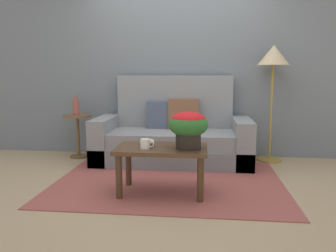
# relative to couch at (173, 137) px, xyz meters

# --- Properties ---
(ground_plane) EXTENTS (14.00, 14.00, 0.00)m
(ground_plane) POSITION_rel_couch_xyz_m (0.04, -0.90, -0.33)
(ground_plane) COLOR tan
(wall_back) EXTENTS (6.40, 0.12, 3.00)m
(wall_back) POSITION_rel_couch_xyz_m (0.04, 0.46, 1.17)
(wall_back) COLOR slate
(wall_back) RESTS_ON ground
(area_rug) EXTENTS (2.48, 1.83, 0.01)m
(area_rug) POSITION_rel_couch_xyz_m (0.04, -0.90, -0.33)
(area_rug) COLOR #994C47
(area_rug) RESTS_ON ground
(couch) EXTENTS (2.07, 0.86, 1.16)m
(couch) POSITION_rel_couch_xyz_m (0.00, 0.00, 0.00)
(couch) COLOR slate
(couch) RESTS_ON ground
(coffee_table) EXTENTS (0.89, 0.53, 0.48)m
(coffee_table) POSITION_rel_couch_xyz_m (0.01, -1.26, 0.06)
(coffee_table) COLOR #442D1B
(coffee_table) RESTS_ON ground
(side_table) EXTENTS (0.38, 0.38, 0.61)m
(side_table) POSITION_rel_couch_xyz_m (-1.36, 0.08, 0.09)
(side_table) COLOR brown
(side_table) RESTS_ON ground
(floor_lamp) EXTENTS (0.42, 0.42, 1.56)m
(floor_lamp) POSITION_rel_couch_xyz_m (1.32, 0.18, 0.99)
(floor_lamp) COLOR olive
(floor_lamp) RESTS_ON ground
(potted_plant) EXTENTS (0.38, 0.38, 0.35)m
(potted_plant) POSITION_rel_couch_xyz_m (0.27, -1.29, 0.37)
(potted_plant) COLOR black
(potted_plant) RESTS_ON coffee_table
(coffee_mug) EXTENTS (0.14, 0.09, 0.09)m
(coffee_mug) POSITION_rel_couch_xyz_m (-0.14, -1.35, 0.19)
(coffee_mug) COLOR white
(coffee_mug) RESTS_ON coffee_table
(snack_bowl) EXTENTS (0.15, 0.15, 0.07)m
(snack_bowl) POSITION_rel_couch_xyz_m (-0.14, -1.21, 0.18)
(snack_bowl) COLOR silver
(snack_bowl) RESTS_ON coffee_table
(table_vase) EXTENTS (0.10, 0.10, 0.27)m
(table_vase) POSITION_rel_couch_xyz_m (-1.38, 0.09, 0.39)
(table_vase) COLOR #934C42
(table_vase) RESTS_ON side_table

